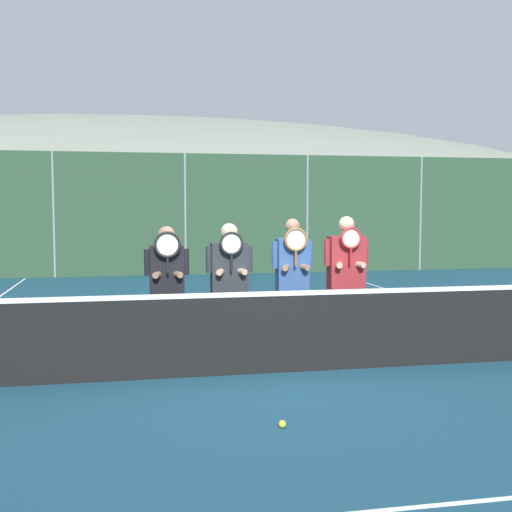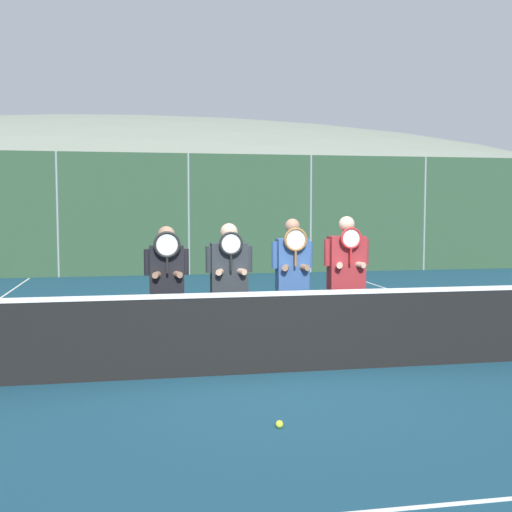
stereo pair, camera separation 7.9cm
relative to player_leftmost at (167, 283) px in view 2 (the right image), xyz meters
The scene contains 15 objects.
ground_plane 1.66m from the player_leftmost, 28.61° to the right, with size 120.00×120.00×0.00m, color navy.
hill_distant 54.83m from the player_leftmost, 88.81° to the left, with size 101.92×56.62×19.82m.
clubhouse_building 18.03m from the player_leftmost, 92.21° to the left, with size 19.75×5.50×3.84m.
fence_back 10.61m from the player_leftmost, 83.82° to the left, with size 21.79×0.06×3.48m.
tennis_net 1.40m from the player_leftmost, 28.61° to the right, with size 11.78×0.09×1.07m.
court_line_right_sideline 6.10m from the player_leftmost, 23.30° to the left, with size 0.05×16.00×0.01m, color white.
court_line_service_near 4.40m from the player_leftmost, 74.54° to the right, with size 8.77×0.05×0.01m, color white.
player_leftmost is the anchor object (origin of this frame).
player_center_left 0.78m from the player_leftmost, ahead, with size 0.59×0.34×1.76m.
player_center_right 1.60m from the player_leftmost, ahead, with size 0.54×0.34×1.81m.
player_rightmost 2.33m from the player_leftmost, ahead, with size 0.60×0.34×1.84m.
car_left_of_center 12.34m from the player_leftmost, 92.13° to the left, with size 4.64×1.91×1.84m.
car_center 13.40m from the player_leftmost, 69.62° to the left, with size 4.40×2.00×1.68m.
car_right_of_center 15.83m from the player_leftmost, 52.46° to the left, with size 4.35×2.06×1.89m.
tennis_ball_on_court 2.80m from the player_leftmost, 70.73° to the right, with size 0.07×0.07×0.07m.
Camera 2 is at (-1.51, -7.29, 1.97)m, focal length 45.00 mm.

